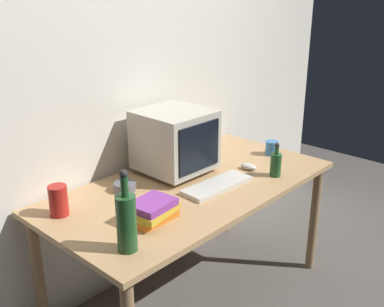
# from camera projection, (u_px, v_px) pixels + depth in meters

# --- Properties ---
(ground_plane) EXTENTS (6.00, 6.00, 0.00)m
(ground_plane) POSITION_uv_depth(u_px,v_px,m) (192.00, 297.00, 2.80)
(ground_plane) COLOR #56514C
(back_wall) EXTENTS (4.00, 0.08, 2.50)m
(back_wall) POSITION_uv_depth(u_px,v_px,m) (131.00, 83.00, 2.67)
(back_wall) COLOR silver
(back_wall) RESTS_ON ground
(desk) EXTENTS (1.67, 0.85, 0.76)m
(desk) POSITION_uv_depth(u_px,v_px,m) (192.00, 197.00, 2.56)
(desk) COLOR tan
(desk) RESTS_ON ground
(crt_monitor) EXTENTS (0.38, 0.39, 0.37)m
(crt_monitor) POSITION_uv_depth(u_px,v_px,m) (175.00, 141.00, 2.63)
(crt_monitor) COLOR #B2AD9E
(crt_monitor) RESTS_ON desk
(keyboard) EXTENTS (0.43, 0.17, 0.02)m
(keyboard) POSITION_uv_depth(u_px,v_px,m) (217.00, 185.00, 2.49)
(keyboard) COLOR beige
(keyboard) RESTS_ON desk
(computer_mouse) EXTENTS (0.07, 0.10, 0.04)m
(computer_mouse) POSITION_uv_depth(u_px,v_px,m) (248.00, 167.00, 2.72)
(computer_mouse) COLOR beige
(computer_mouse) RESTS_ON desk
(bottle_tall) EXTENTS (0.08, 0.08, 0.36)m
(bottle_tall) POSITION_uv_depth(u_px,v_px,m) (126.00, 221.00, 1.86)
(bottle_tall) COLOR #1E4C23
(bottle_tall) RESTS_ON desk
(bottle_short) EXTENTS (0.06, 0.06, 0.20)m
(bottle_short) POSITION_uv_depth(u_px,v_px,m) (276.00, 164.00, 2.62)
(bottle_short) COLOR #1E4C23
(bottle_short) RESTS_ON desk
(book_stack) EXTENTS (0.25, 0.20, 0.10)m
(book_stack) POSITION_uv_depth(u_px,v_px,m) (152.00, 210.00, 2.13)
(book_stack) COLOR orange
(book_stack) RESTS_ON desk
(mug) EXTENTS (0.12, 0.08, 0.09)m
(mug) POSITION_uv_depth(u_px,v_px,m) (272.00, 148.00, 2.96)
(mug) COLOR #3370B2
(mug) RESTS_ON desk
(cd_spindle) EXTENTS (0.12, 0.12, 0.04)m
(cd_spindle) POSITION_uv_depth(u_px,v_px,m) (125.00, 187.00, 2.45)
(cd_spindle) COLOR #595B66
(cd_spindle) RESTS_ON desk
(metal_canister) EXTENTS (0.09, 0.09, 0.15)m
(metal_canister) POSITION_uv_depth(u_px,v_px,m) (58.00, 201.00, 2.17)
(metal_canister) COLOR #A51E19
(metal_canister) RESTS_ON desk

